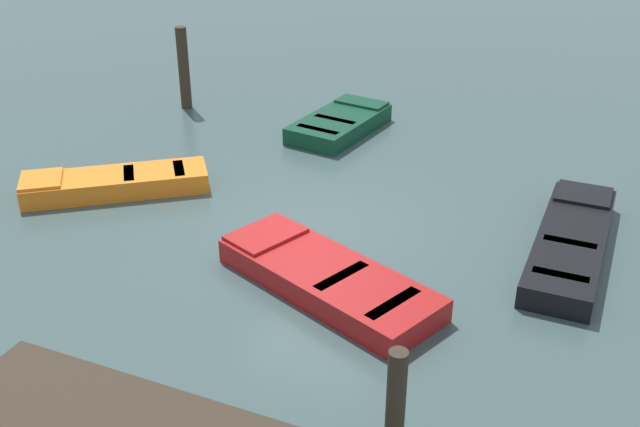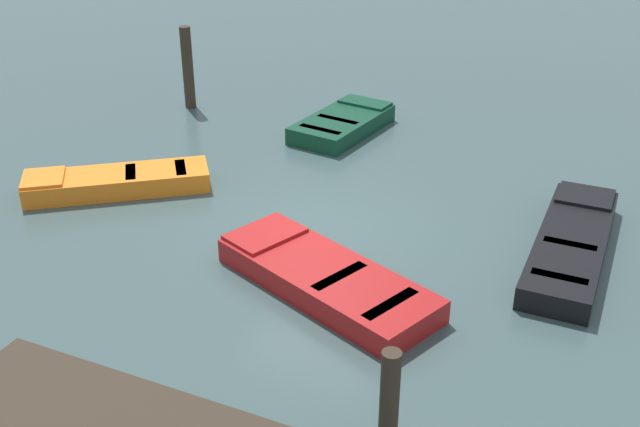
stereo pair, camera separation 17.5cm
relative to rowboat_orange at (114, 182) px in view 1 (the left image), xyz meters
The scene contains 7 objects.
ground_plane 4.42m from the rowboat_orange, behind, with size 80.00×80.00×0.00m, color #384C4C.
rowboat_orange is the anchor object (origin of this frame).
rowboat_black 8.78m from the rowboat_orange, behind, with size 1.18×4.11×0.46m.
rowboat_dark_green 5.66m from the rowboat_orange, 121.72° to the right, with size 1.81×2.96×0.46m.
rowboat_red 5.52m from the rowboat_orange, 162.44° to the left, with size 4.07×2.77×0.46m.
mooring_piling_near_right 8.62m from the rowboat_orange, 147.94° to the left, with size 0.23×0.23×1.43m, color #33281E.
mooring_piling_far_left 5.15m from the rowboat_orange, 75.03° to the right, with size 0.28×0.28×2.09m, color #33281E.
Camera 1 is at (-4.69, 11.34, 6.74)m, focal length 43.05 mm.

